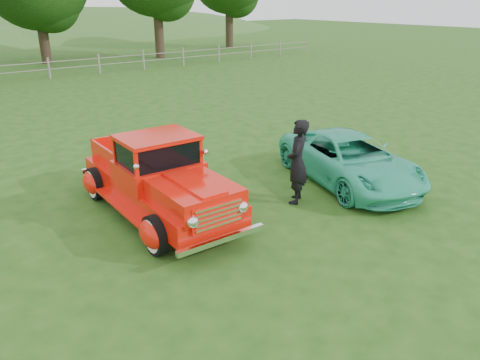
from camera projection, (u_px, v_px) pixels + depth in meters
ground at (255, 238)px, 9.17m from camera, size 140.00×140.00×0.00m
red_pickup at (158, 179)px, 9.93m from camera, size 2.37×5.05×1.78m
teal_sedan at (350, 159)px, 11.71m from camera, size 3.17×4.79×1.22m
man at (297, 162)px, 10.47m from camera, size 0.84×0.80×1.93m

